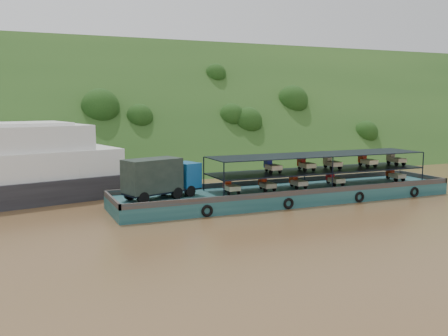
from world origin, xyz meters
name	(u,v)px	position (x,y,z in m)	size (l,w,h in m)	color
ground	(255,203)	(0.00, 0.00, 0.00)	(160.00, 160.00, 0.00)	brown
hillside	(156,163)	(0.00, 36.00, 0.00)	(140.00, 28.00, 28.00)	#1C3D16
cargo_barge	(276,190)	(2.17, -0.16, 1.20)	(35.00, 7.18, 4.83)	#133F43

